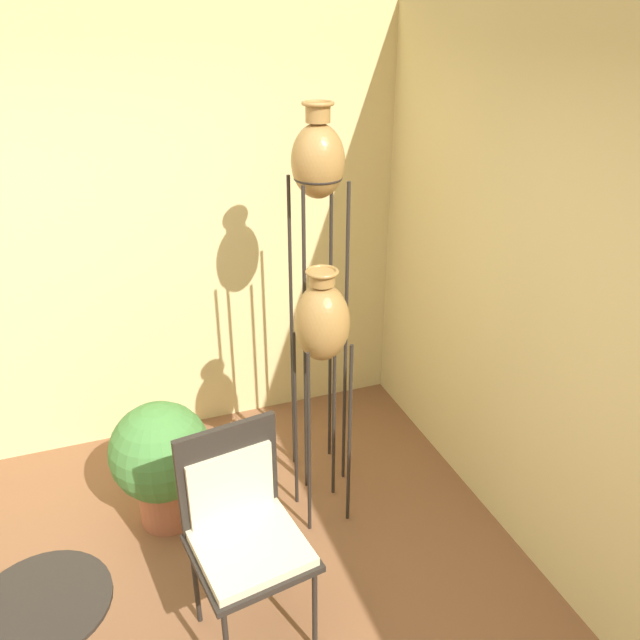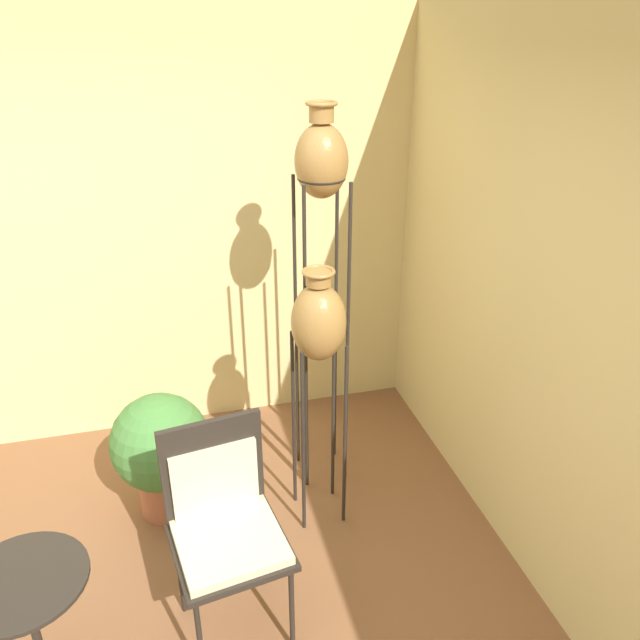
{
  "view_description": "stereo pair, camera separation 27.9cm",
  "coord_description": "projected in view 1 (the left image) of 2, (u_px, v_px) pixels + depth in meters",
  "views": [
    {
      "loc": [
        0.11,
        -1.77,
        2.57
      ],
      "look_at": [
        1.13,
        1.02,
        1.14
      ],
      "focal_mm": 35.0,
      "sensor_mm": 36.0,
      "label": 1
    },
    {
      "loc": [
        0.38,
        -1.85,
        2.57
      ],
      "look_at": [
        1.13,
        1.02,
        1.14
      ],
      "focal_mm": 35.0,
      "sensor_mm": 36.0,
      "label": 2
    }
  ],
  "objects": [
    {
      "name": "wall_back",
      "position": [
        84.0,
        248.0,
        3.7
      ],
      "size": [
        7.97,
        0.06,
        2.7
      ],
      "color": "beige",
      "rests_on": "ground_plane"
    },
    {
      "name": "wall_right",
      "position": [
        601.0,
        342.0,
        2.62
      ],
      "size": [
        0.06,
        7.97,
        2.7
      ],
      "color": "beige",
      "rests_on": "ground_plane"
    },
    {
      "name": "vase_stand_tall",
      "position": [
        318.0,
        177.0,
        3.15
      ],
      "size": [
        0.27,
        0.27,
        2.22
      ],
      "color": "#28231E",
      "rests_on": "ground_plane"
    },
    {
      "name": "vase_stand_medium",
      "position": [
        322.0,
        327.0,
        3.11
      ],
      "size": [
        0.28,
        0.28,
        1.49
      ],
      "color": "#28231E",
      "rests_on": "ground_plane"
    },
    {
      "name": "chair",
      "position": [
        242.0,
        523.0,
        2.69
      ],
      "size": [
        0.54,
        0.53,
        1.03
      ],
      "rotation": [
        0.0,
        0.0,
        0.15
      ],
      "color": "#28231E",
      "rests_on": "ground_plane"
    },
    {
      "name": "side_table",
      "position": [
        50.0,
        633.0,
        2.38
      ],
      "size": [
        0.51,
        0.51,
        0.62
      ],
      "color": "#28231E",
      "rests_on": "ground_plane"
    },
    {
      "name": "potted_plant",
      "position": [
        161.0,
        458.0,
        3.39
      ],
      "size": [
        0.55,
        0.55,
        0.74
      ],
      "color": "#B26647",
      "rests_on": "ground_plane"
    }
  ]
}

